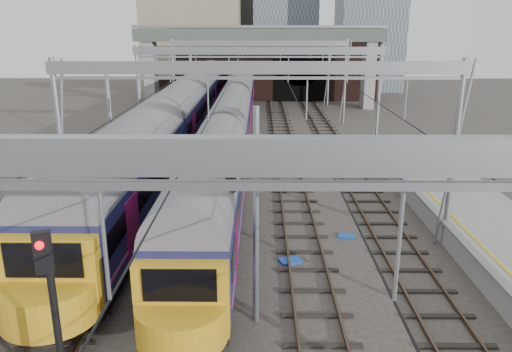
{
  "coord_description": "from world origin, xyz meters",
  "views": [
    {
      "loc": [
        0.12,
        -12.2,
        9.2
      ],
      "look_at": [
        -0.08,
        10.31,
        2.4
      ],
      "focal_mm": 35.0,
      "sensor_mm": 36.0,
      "label": 1
    }
  ],
  "objects_px": {
    "train_main": "(236,108)",
    "signal_near_left": "(54,311)",
    "train_second": "(183,113)",
    "signal_near_centre": "(232,215)"
  },
  "relations": [
    {
      "from": "train_main",
      "to": "signal_near_left",
      "type": "bearing_deg",
      "value": -94.11
    },
    {
      "from": "train_main",
      "to": "train_second",
      "type": "height_order",
      "value": "train_second"
    },
    {
      "from": "train_main",
      "to": "signal_near_centre",
      "type": "distance_m",
      "value": 26.89
    },
    {
      "from": "signal_near_left",
      "to": "train_second",
      "type": "bearing_deg",
      "value": 76.29
    },
    {
      "from": "signal_near_left",
      "to": "signal_near_centre",
      "type": "height_order",
      "value": "signal_near_left"
    },
    {
      "from": "signal_near_centre",
      "to": "signal_near_left",
      "type": "bearing_deg",
      "value": -109.84
    },
    {
      "from": "train_main",
      "to": "train_second",
      "type": "xyz_separation_m",
      "value": [
        -4.0,
        -3.79,
        0.21
      ]
    },
    {
      "from": "train_second",
      "to": "signal_near_centre",
      "type": "relative_size",
      "value": 10.92
    },
    {
      "from": "train_main",
      "to": "signal_near_centre",
      "type": "xyz_separation_m",
      "value": [
        1.15,
        -26.86,
        0.62
      ]
    },
    {
      "from": "train_second",
      "to": "train_main",
      "type": "bearing_deg",
      "value": 43.45
    }
  ]
}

